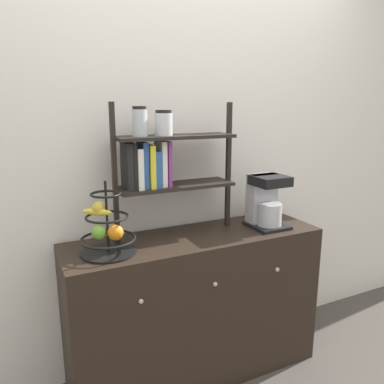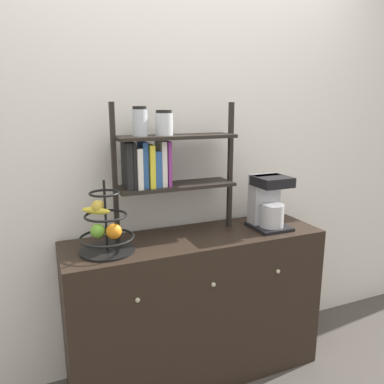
# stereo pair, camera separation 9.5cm
# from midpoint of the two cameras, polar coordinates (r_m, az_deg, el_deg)

# --- Properties ---
(wall_back) EXTENTS (7.00, 0.05, 2.60)m
(wall_back) POSITION_cam_midpoint_polar(r_m,az_deg,el_deg) (2.20, -3.65, 6.36)
(wall_back) COLOR silver
(wall_back) RESTS_ON ground_plane
(sideboard) EXTENTS (1.44, 0.45, 0.85)m
(sideboard) POSITION_cam_midpoint_polar(r_m,az_deg,el_deg) (2.25, -0.68, -17.02)
(sideboard) COLOR black
(sideboard) RESTS_ON ground_plane
(coffee_maker) EXTENTS (0.20, 0.23, 0.31)m
(coffee_maker) POSITION_cam_midpoint_polar(r_m,az_deg,el_deg) (2.24, 9.99, -1.39)
(coffee_maker) COLOR black
(coffee_maker) RESTS_ON sideboard
(fruit_stand) EXTENTS (0.27, 0.27, 0.36)m
(fruit_stand) POSITION_cam_midpoint_polar(r_m,az_deg,el_deg) (1.86, -14.22, -5.65)
(fruit_stand) COLOR black
(fruit_stand) RESTS_ON sideboard
(shelf_hutch) EXTENTS (0.69, 0.20, 0.72)m
(shelf_hutch) POSITION_cam_midpoint_polar(r_m,az_deg,el_deg) (1.99, -6.47, 5.07)
(shelf_hutch) COLOR black
(shelf_hutch) RESTS_ON sideboard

